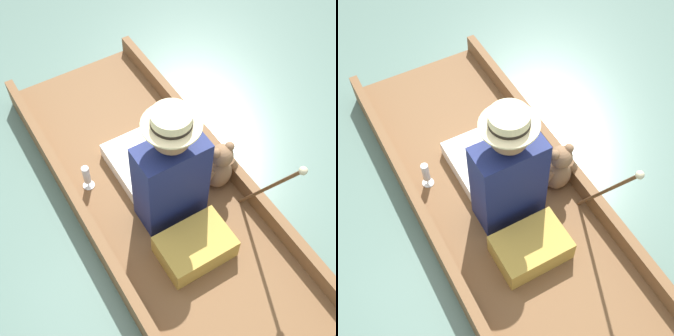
# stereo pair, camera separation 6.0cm
# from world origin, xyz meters

# --- Properties ---
(ground_plane) EXTENTS (16.00, 16.00, 0.00)m
(ground_plane) POSITION_xyz_m (0.00, 0.00, 0.00)
(ground_plane) COLOR slate
(punt_boat) EXTENTS (1.04, 2.63, 0.23)m
(punt_boat) POSITION_xyz_m (0.00, 0.00, 0.07)
(punt_boat) COLOR brown
(punt_boat) RESTS_ON ground_plane
(seat_cushion) EXTENTS (0.42, 0.29, 0.16)m
(seat_cushion) POSITION_xyz_m (-0.03, -0.52, 0.18)
(seat_cushion) COLOR #B7933D
(seat_cushion) RESTS_ON punt_boat
(seated_person) EXTENTS (0.40, 0.78, 0.89)m
(seated_person) POSITION_xyz_m (0.01, -0.11, 0.44)
(seated_person) COLOR white
(seated_person) RESTS_ON punt_boat
(teddy_bear) EXTENTS (0.27, 0.16, 0.39)m
(teddy_bear) POSITION_xyz_m (0.37, -0.18, 0.28)
(teddy_bear) COLOR #846042
(teddy_bear) RESTS_ON punt_boat
(wine_glass) EXTENTS (0.08, 0.08, 0.19)m
(wine_glass) POSITION_xyz_m (-0.36, 0.24, 0.21)
(wine_glass) COLOR silver
(wine_glass) RESTS_ON punt_boat
(walking_cane) EXTENTS (0.04, 0.38, 0.77)m
(walking_cane) POSITION_xyz_m (0.42, -0.58, 0.55)
(walking_cane) COLOR brown
(walking_cane) RESTS_ON punt_boat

